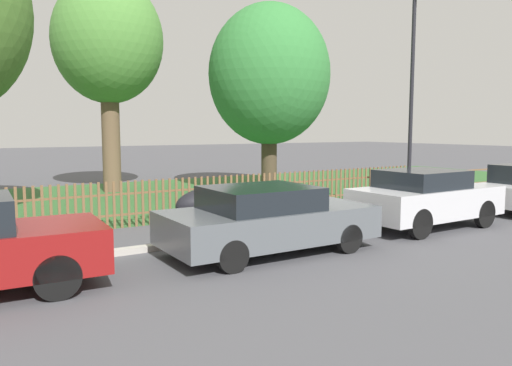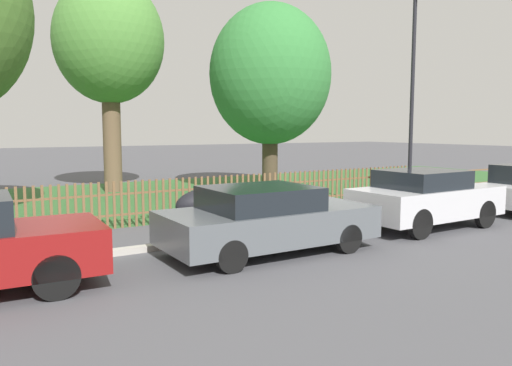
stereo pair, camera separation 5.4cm
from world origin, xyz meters
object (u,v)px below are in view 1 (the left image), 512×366
at_px(parked_car_black_saloon, 267,219).
at_px(street_lamp, 415,70).
at_px(parked_car_navy_estate, 425,198).
at_px(tree_mid_park, 269,75).
at_px(tree_behind_motorcycle, 108,43).
at_px(covered_motorcycle, 218,203).

bearing_deg(parked_car_black_saloon, street_lamp, 16.61).
bearing_deg(parked_car_navy_estate, tree_mid_park, 84.04).
bearing_deg(parked_car_black_saloon, tree_behind_motorcycle, 89.49).
relative_size(covered_motorcycle, street_lamp, 0.33).
bearing_deg(tree_behind_motorcycle, covered_motorcycle, -89.66).
bearing_deg(parked_car_black_saloon, covered_motorcycle, 87.33).
bearing_deg(tree_behind_motorcycle, parked_car_navy_estate, -67.47).
bearing_deg(parked_car_black_saloon, tree_mid_park, 56.71).
relative_size(parked_car_navy_estate, covered_motorcycle, 1.80).
xyz_separation_m(parked_car_navy_estate, tree_behind_motorcycle, (-4.54, 10.95, 4.83)).
bearing_deg(street_lamp, tree_behind_motorcycle, 123.25).
relative_size(parked_car_navy_estate, tree_mid_park, 0.54).
distance_m(parked_car_black_saloon, parked_car_navy_estate, 4.59).
bearing_deg(tree_mid_park, parked_car_navy_estate, -94.52).
relative_size(parked_car_black_saloon, tree_behind_motorcycle, 0.52).
distance_m(parked_car_navy_estate, covered_motorcycle, 4.99).
distance_m(parked_car_black_saloon, tree_behind_motorcycle, 12.08).
bearing_deg(street_lamp, parked_car_black_saloon, -163.09).
xyz_separation_m(parked_car_black_saloon, tree_mid_park, (5.21, 8.03, 3.72)).
bearing_deg(street_lamp, parked_car_navy_estate, -130.31).
xyz_separation_m(parked_car_black_saloon, covered_motorcycle, (0.09, 2.26, 0.01)).
bearing_deg(covered_motorcycle, street_lamp, -1.93).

